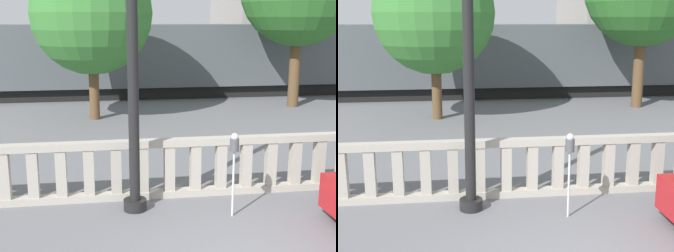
{
  "view_description": "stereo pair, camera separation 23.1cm",
  "coord_description": "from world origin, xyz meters",
  "views": [
    {
      "loc": [
        -2.11,
        -5.49,
        3.45
      ],
      "look_at": [
        -0.66,
        4.18,
        1.21
      ],
      "focal_mm": 50.0,
      "sensor_mm": 36.0,
      "label": 1
    },
    {
      "loc": [
        -1.88,
        -5.53,
        3.45
      ],
      "look_at": [
        -0.66,
        4.18,
        1.21
      ],
      "focal_mm": 50.0,
      "sensor_mm": 36.0,
      "label": 2
    }
  ],
  "objects": [
    {
      "name": "train_near",
      "position": [
        3.52,
        15.77,
        1.7
      ],
      "size": [
        21.91,
        2.81,
        3.82
      ],
      "color": "black",
      "rests_on": "ground"
    },
    {
      "name": "balustrade",
      "position": [
        0.0,
        3.18,
        0.59
      ],
      "size": [
        14.79,
        0.24,
        1.18
      ],
      "color": "#ADA599",
      "rests_on": "ground"
    },
    {
      "name": "parking_meter",
      "position": [
        0.19,
        2.08,
        1.22
      ],
      "size": [
        0.16,
        0.16,
        1.53
      ],
      "color": "silver",
      "rests_on": "ground"
    },
    {
      "name": "tree_right",
      "position": [
        -2.26,
        10.88,
        3.65
      ],
      "size": [
        4.15,
        4.15,
        5.73
      ],
      "color": "brown",
      "rests_on": "ground"
    },
    {
      "name": "lamppost",
      "position": [
        -1.51,
        2.62,
        2.99
      ],
      "size": [
        0.43,
        0.43,
        5.44
      ],
      "color": "black",
      "rests_on": "ground"
    }
  ]
}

